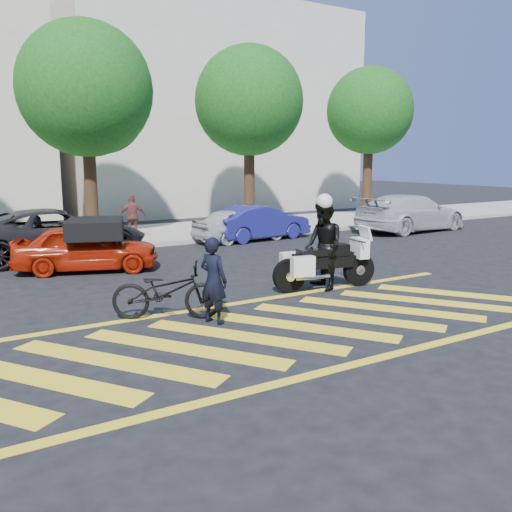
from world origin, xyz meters
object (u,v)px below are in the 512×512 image
police_motorcycle (324,263)px  red_convertible (86,248)px  officer_bike (213,280)px  parked_mid_left (55,233)px  parked_right (260,222)px  parked_mid_right (240,224)px  officer_moto (324,246)px  parked_far_right (411,213)px  bicycle (167,291)px

police_motorcycle → red_convertible: red_convertible is taller
officer_bike → parked_mid_left: 8.30m
parked_mid_left → parked_right: parked_mid_left is taller
red_convertible → officer_bike: bearing=-153.3°
officer_bike → parked_mid_left: (-1.13, 8.23, -0.05)m
police_motorcycle → parked_mid_right: bearing=85.0°
police_motorcycle → officer_moto: (-0.02, -0.01, 0.39)m
officer_bike → parked_right: bearing=-60.3°
red_convertible → parked_mid_right: (6.01, 2.42, -0.02)m
parked_mid_left → parked_far_right: bearing=-101.8°
officer_bike → parked_right: officer_bike is taller
parked_right → officer_moto: bearing=154.7°
officer_bike → parked_mid_right: 9.72m
parked_far_right → parked_mid_left: bearing=80.4°
officer_moto → red_convertible: bearing=-129.8°
bicycle → parked_mid_left: parked_mid_left is taller
officer_bike → police_motorcycle: size_ratio=0.62×
officer_bike → bicycle: size_ratio=0.78×
officer_bike → parked_far_right: bearing=-84.8°
red_convertible → parked_mid_left: (-0.31, 2.42, 0.11)m
bicycle → parked_mid_right: parked_mid_right is taller
police_motorcycle → parked_far_right: size_ratio=0.49×
officer_bike → police_motorcycle: officer_bike is taller
officer_moto → parked_right: bearing=169.2°
bicycle → police_motorcycle: bearing=-56.7°
bicycle → parked_far_right: 14.53m
parked_mid_left → officer_bike: bearing=-178.9°
police_motorcycle → parked_right: size_ratio=0.66×
bicycle → parked_right: (6.62, 7.57, 0.10)m
bicycle → red_convertible: bearing=30.3°
police_motorcycle → red_convertible: 6.32m
parked_right → parked_far_right: parked_far_right is taller
red_convertible → parked_mid_left: parked_mid_left is taller
parked_mid_left → parked_right: bearing=-96.7°
parked_right → officer_bike: bearing=139.3°
bicycle → red_convertible: 5.16m
parked_mid_left → parked_far_right: size_ratio=1.03×
bicycle → parked_right: parked_right is taller
police_motorcycle → officer_moto: size_ratio=1.26×
parked_right → parked_mid_right: bearing=85.3°
parked_right → parked_far_right: bearing=-105.3°
officer_moto → parked_mid_right: bearing=174.9°
parked_mid_left → police_motorcycle: bearing=-155.2°
officer_bike → police_motorcycle: 3.45m
bicycle → red_convertible: red_convertible is taller
police_motorcycle → red_convertible: bearing=140.4°
police_motorcycle → red_convertible: (-4.12, 4.80, 0.02)m
red_convertible → police_motorcycle: bearing=-120.7°
parked_mid_left → parked_mid_right: 6.32m
officer_bike → bicycle: 0.95m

